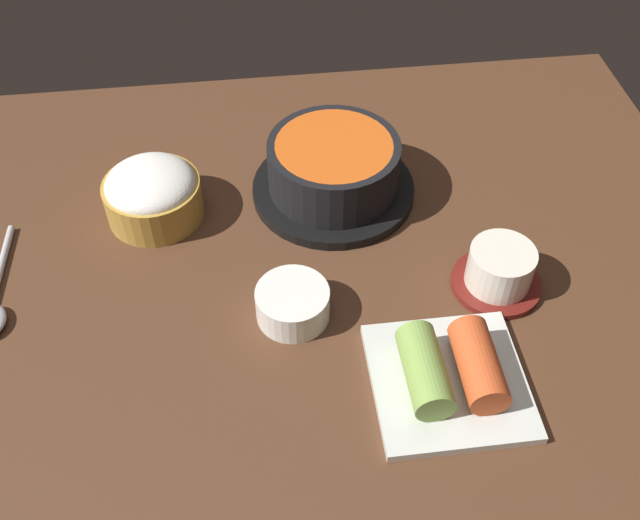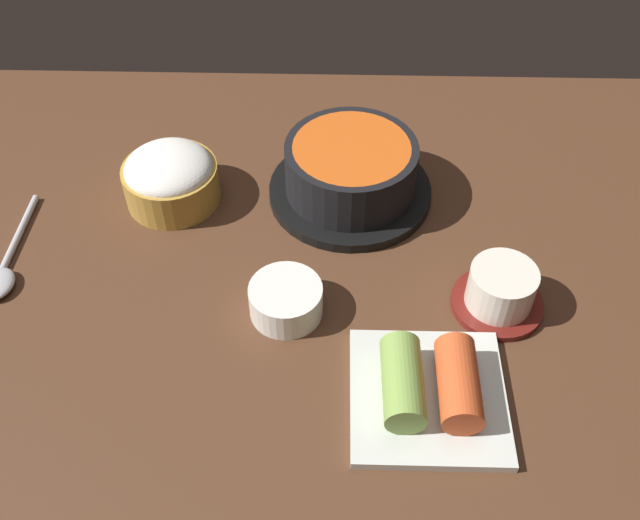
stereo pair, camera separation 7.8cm
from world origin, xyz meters
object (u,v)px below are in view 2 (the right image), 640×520
object	(u,v)px
stone_pot	(351,172)
tea_cup_with_saucer	(500,290)
rice_bowl	(170,177)
spoon	(4,270)
banchan_cup_center	(286,299)
kimchi_plate	(429,389)

from	to	relation	value
stone_pot	tea_cup_with_saucer	distance (cm)	23.23
rice_bowl	spoon	xyz separation A→B (cm)	(-16.92, -12.76, -2.79)
spoon	banchan_cup_center	bearing A→B (deg)	-8.23
spoon	rice_bowl	bearing A→B (deg)	37.03
rice_bowl	spoon	world-z (taller)	rice_bowl
stone_pot	rice_bowl	distance (cm)	21.59
kimchi_plate	tea_cup_with_saucer	bearing A→B (deg)	55.00
stone_pot	kimchi_plate	world-z (taller)	stone_pot
kimchi_plate	spoon	bearing A→B (deg)	161.80
banchan_cup_center	tea_cup_with_saucer	bearing A→B (deg)	3.34
rice_bowl	banchan_cup_center	world-z (taller)	rice_bowl
stone_pot	rice_bowl	xyz separation A→B (cm)	(-21.56, -1.09, -0.27)
stone_pot	tea_cup_with_saucer	size ratio (longest dim) A/B	2.02
stone_pot	banchan_cup_center	distance (cm)	19.73
rice_bowl	kimchi_plate	bearing A→B (deg)	-43.89
tea_cup_with_saucer	kimchi_plate	size ratio (longest dim) A/B	0.66
rice_bowl	kimchi_plate	distance (cm)	40.20
tea_cup_with_saucer	banchan_cup_center	world-z (taller)	tea_cup_with_saucer
kimchi_plate	banchan_cup_center	bearing A→B (deg)	143.52
stone_pot	banchan_cup_center	world-z (taller)	stone_pot
tea_cup_with_saucer	stone_pot	bearing A→B (deg)	132.43
tea_cup_with_saucer	spoon	distance (cm)	54.27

